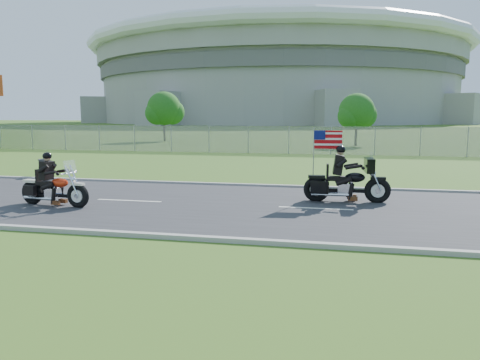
# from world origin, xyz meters

# --- Properties ---
(ground) EXTENTS (420.00, 420.00, 0.00)m
(ground) POSITION_xyz_m (0.00, 0.00, 0.00)
(ground) COLOR #2B551A
(ground) RESTS_ON ground
(road) EXTENTS (120.00, 8.00, 0.04)m
(road) POSITION_xyz_m (0.00, 0.00, 0.02)
(road) COLOR #28282B
(road) RESTS_ON ground
(curb_north) EXTENTS (120.00, 0.18, 0.12)m
(curb_north) POSITION_xyz_m (0.00, 4.05, 0.05)
(curb_north) COLOR #9E9B93
(curb_north) RESTS_ON ground
(curb_south) EXTENTS (120.00, 0.18, 0.12)m
(curb_south) POSITION_xyz_m (0.00, -4.05, 0.05)
(curb_south) COLOR #9E9B93
(curb_south) RESTS_ON ground
(fence) EXTENTS (60.00, 0.03, 2.00)m
(fence) POSITION_xyz_m (-5.00, 20.00, 1.00)
(fence) COLOR gray
(fence) RESTS_ON ground
(stadium) EXTENTS (140.40, 140.40, 29.20)m
(stadium) POSITION_xyz_m (-20.00, 170.00, 15.58)
(stadium) COLOR #A3A099
(stadium) RESTS_ON ground
(tree_fence_near) EXTENTS (3.52, 3.28, 4.75)m
(tree_fence_near) POSITION_xyz_m (6.04, 30.04, 2.97)
(tree_fence_near) COLOR #382316
(tree_fence_near) RESTS_ON ground
(tree_fence_mid) EXTENTS (3.96, 3.69, 5.30)m
(tree_fence_mid) POSITION_xyz_m (-13.95, 34.04, 3.30)
(tree_fence_mid) COLOR #382316
(tree_fence_mid) RESTS_ON ground
(motorcycle_lead) EXTENTS (2.51, 0.82, 1.69)m
(motorcycle_lead) POSITION_xyz_m (-3.92, -1.21, 0.53)
(motorcycle_lead) COLOR black
(motorcycle_lead) RESTS_ON ground
(motorcycle_follow) EXTENTS (2.76, 0.92, 2.30)m
(motorcycle_follow) POSITION_xyz_m (4.90, 1.32, 0.63)
(motorcycle_follow) COLOR black
(motorcycle_follow) RESTS_ON ground
(trash_can) EXTENTS (0.53, 0.53, 0.80)m
(trash_can) POSITION_xyz_m (-8.42, 4.83, 0.40)
(trash_can) COLOR #37373C
(trash_can) RESTS_ON ground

